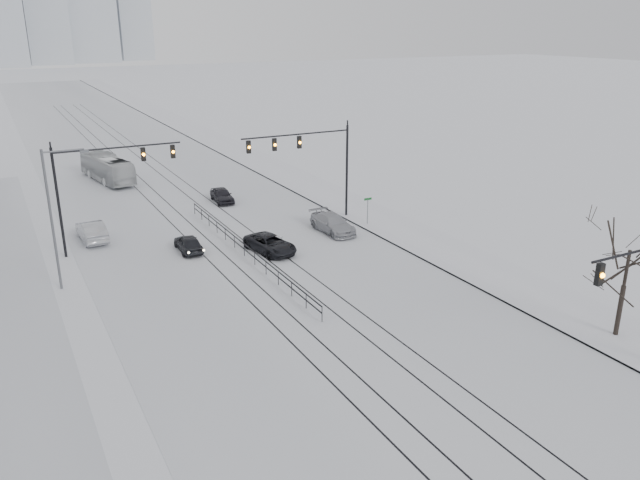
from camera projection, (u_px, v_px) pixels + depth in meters
The scene contains 16 objects.
road at pixel (147, 173), 70.42m from camera, with size 22.00×260.00×0.02m, color silver.
sidewalk_east at pixel (258, 161), 76.38m from camera, with size 5.00×260.00×0.16m, color silver.
curb at pixel (239, 163), 75.30m from camera, with size 0.10×260.00×0.12m, color gray.
tram_rails at pixel (202, 220), 53.74m from camera, with size 5.30×180.00×0.01m.
traffic_mast_ne at pixel (312, 155), 51.29m from camera, with size 9.60×0.37×8.00m.
traffic_mast_nw at pixel (100, 177), 44.80m from camera, with size 9.10×0.37×8.00m.
street_light_west at pixel (55, 210), 38.29m from camera, with size 2.73×0.25×9.00m.
bare_tree at pixel (628, 260), 32.27m from camera, with size 4.40×4.40×6.10m.
median_fence at pixel (244, 249), 45.24m from camera, with size 0.06×24.00×1.00m.
street_sign at pixel (368, 207), 51.78m from camera, with size 0.70×0.06×2.40m.
sedan_sb_inner at pixel (188, 243), 46.12m from camera, with size 1.51×3.75×1.28m, color black.
sedan_sb_outer at pixel (92, 231), 48.41m from camera, with size 1.66×4.76×1.57m, color #A9ACB1.
sedan_nb_front at pixel (270, 244), 45.97m from camera, with size 2.15×4.66×1.30m, color black.
sedan_nb_right at pixel (333, 224), 50.38m from camera, with size 2.03×5.01×1.45m, color #A5A6AC.
sedan_nb_far at pixel (222, 195), 58.88m from camera, with size 1.58×3.94×1.34m, color black.
box_truck at pixel (107, 168), 66.42m from camera, with size 2.38×10.15×2.83m, color #B8BBBD.
Camera 1 is at (-15.06, -10.11, 16.08)m, focal length 35.00 mm.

